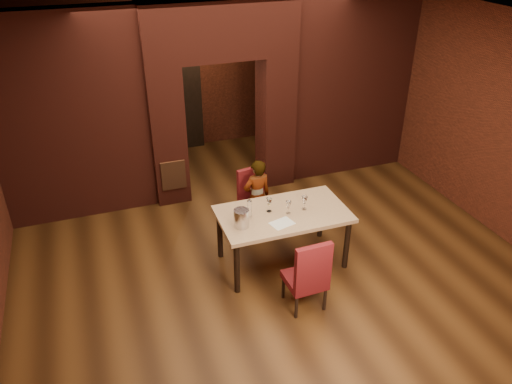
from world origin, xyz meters
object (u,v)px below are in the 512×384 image
(chair_near, at_px, (305,272))
(wine_glass_a, at_px, (269,205))
(wine_glass_c, at_px, (304,203))
(chair_far, at_px, (257,202))
(water_bottle, at_px, (249,209))
(person_seated, at_px, (257,197))
(wine_bucket, at_px, (241,218))
(dining_table, at_px, (282,237))
(wine_glass_b, at_px, (288,207))
(potted_plant, at_px, (299,206))

(chair_near, relative_size, wine_glass_a, 5.01)
(chair_near, height_order, wine_glass_c, wine_glass_c)
(wine_glass_a, relative_size, wine_glass_c, 1.00)
(chair_far, distance_m, water_bottle, 1.06)
(person_seated, distance_m, wine_bucket, 1.17)
(chair_near, bearing_deg, chair_far, -92.03)
(wine_glass_c, height_order, wine_bucket, wine_bucket)
(dining_table, xyz_separation_m, water_bottle, (-0.46, 0.04, 0.54))
(water_bottle, bearing_deg, wine_glass_b, -9.22)
(wine_glass_b, bearing_deg, wine_glass_c, 5.14)
(chair_far, bearing_deg, wine_bucket, -128.96)
(chair_far, xyz_separation_m, water_bottle, (-0.41, -0.86, 0.46))
(dining_table, distance_m, chair_near, 0.90)
(wine_bucket, relative_size, potted_plant, 0.59)
(person_seated, height_order, water_bottle, person_seated)
(wine_glass_c, xyz_separation_m, potted_plant, (0.41, 1.02, -0.71))
(potted_plant, bearing_deg, wine_bucket, -139.78)
(chair_near, distance_m, water_bottle, 1.10)
(wine_glass_c, relative_size, wine_bucket, 0.84)
(water_bottle, relative_size, potted_plant, 0.64)
(water_bottle, xyz_separation_m, potted_plant, (1.17, 0.96, -0.74))
(wine_glass_a, relative_size, wine_glass_b, 1.09)
(chair_near, relative_size, wine_glass_b, 5.44)
(person_seated, bearing_deg, wine_glass_a, 75.91)
(chair_near, distance_m, wine_glass_c, 1.03)
(dining_table, relative_size, person_seated, 1.44)
(water_bottle, height_order, potted_plant, water_bottle)
(dining_table, relative_size, potted_plant, 4.23)
(chair_far, relative_size, person_seated, 0.81)
(person_seated, bearing_deg, wine_glass_c, 106.36)
(wine_glass_b, bearing_deg, chair_near, -98.56)
(wine_glass_b, height_order, water_bottle, water_bottle)
(wine_glass_a, distance_m, wine_glass_b, 0.26)
(person_seated, relative_size, wine_bucket, 5.00)
(water_bottle, bearing_deg, chair_near, -67.47)
(wine_glass_b, xyz_separation_m, potted_plant, (0.65, 1.04, -0.70))
(chair_far, xyz_separation_m, wine_glass_a, (-0.12, -0.81, 0.43))
(chair_far, xyz_separation_m, wine_bucket, (-0.58, -1.03, 0.45))
(chair_near, xyz_separation_m, wine_glass_b, (0.13, 0.85, 0.40))
(chair_near, xyz_separation_m, water_bottle, (-0.39, 0.94, 0.44))
(chair_far, relative_size, potted_plant, 2.37)
(dining_table, height_order, wine_glass_c, wine_glass_c)
(dining_table, xyz_separation_m, person_seated, (-0.07, 0.84, 0.20))
(dining_table, bearing_deg, water_bottle, 175.54)
(person_seated, bearing_deg, wine_glass_b, 91.31)
(person_seated, bearing_deg, wine_bucket, 53.49)
(wine_glass_b, relative_size, wine_bucket, 0.77)
(wine_glass_a, bearing_deg, potted_plant, 46.20)
(wine_glass_a, height_order, potted_plant, wine_glass_a)
(potted_plant, bearing_deg, chair_far, -172.42)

